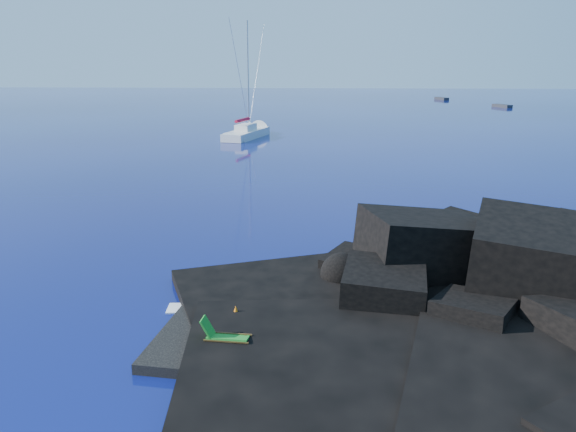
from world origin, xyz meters
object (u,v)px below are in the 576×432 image
object	(u,v)px
sailboat	(248,138)
distant_boat_a	(441,100)
sunbather	(238,316)
distant_boat_b	(502,107)
deck_chair	(228,332)
marker_cone	(236,312)

from	to	relation	value
sailboat	distant_boat_a	distance (m)	88.14
sunbather	distant_boat_b	bearing A→B (deg)	55.32
sailboat	deck_chair	size ratio (longest dim) A/B	9.47
sailboat	sunbather	bearing A→B (deg)	-68.50
deck_chair	distant_boat_b	bearing A→B (deg)	73.53
sailboat	sunbather	world-z (taller)	sailboat
distant_boat_b	distant_boat_a	bearing A→B (deg)	82.87
deck_chair	distant_boat_a	xyz separation A→B (m)	(32.98, 133.47, -0.87)
sailboat	distant_boat_b	world-z (taller)	sailboat
sailboat	distant_boat_b	size ratio (longest dim) A/B	2.99
distant_boat_a	deck_chair	bearing A→B (deg)	-123.43
distant_boat_b	deck_chair	bearing A→B (deg)	-135.15
distant_boat_a	marker_cone	bearing A→B (deg)	-123.66
marker_cone	sailboat	bearing A→B (deg)	97.26
deck_chair	sunbather	bearing A→B (deg)	92.92
sunbather	distant_boat_b	distance (m)	114.11
sunbather	marker_cone	xyz separation A→B (m)	(-0.11, 0.19, 0.08)
deck_chair	marker_cone	world-z (taller)	deck_chair
sunbather	distant_boat_b	xyz separation A→B (m)	(40.78, 106.57, -0.52)
deck_chair	marker_cone	xyz separation A→B (m)	(-0.07, 2.05, -0.27)
sailboat	sunbather	size ratio (longest dim) A/B	8.41
sunbather	distant_boat_a	bearing A→B (deg)	62.21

